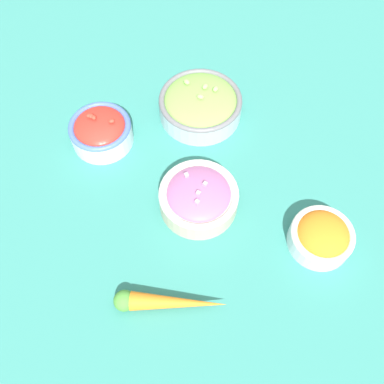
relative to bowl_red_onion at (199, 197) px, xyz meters
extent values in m
plane|color=#337F75|center=(0.02, 0.01, -0.03)|extent=(3.00, 3.00, 0.00)
cylinder|color=beige|center=(0.00, 0.00, -0.01)|extent=(0.15, 0.15, 0.04)
torus|color=silver|center=(0.00, 0.00, 0.01)|extent=(0.15, 0.15, 0.01)
ellipsoid|color=#9E5B8E|center=(0.00, 0.00, 0.01)|extent=(0.12, 0.12, 0.03)
cube|color=#C699C1|center=(0.04, 0.00, 0.03)|extent=(0.01, 0.01, 0.01)
cube|color=#C699C1|center=(-0.02, 0.02, 0.03)|extent=(0.01, 0.01, 0.01)
cube|color=#C699C1|center=(0.00, -0.01, 0.03)|extent=(0.01, 0.01, 0.01)
cube|color=#C699C1|center=(-0.01, 0.01, 0.03)|extent=(0.01, 0.01, 0.01)
cylinder|color=#B2C1CC|center=(0.19, -0.11, -0.01)|extent=(0.17, 0.17, 0.04)
torus|color=slate|center=(0.19, -0.11, 0.01)|extent=(0.17, 0.17, 0.01)
ellipsoid|color=#7ABC4C|center=(0.19, -0.11, 0.01)|extent=(0.15, 0.15, 0.03)
ellipsoid|color=#99D166|center=(0.20, -0.13, 0.03)|extent=(0.02, 0.02, 0.01)
ellipsoid|color=#99D166|center=(0.23, -0.10, 0.03)|extent=(0.02, 0.01, 0.01)
ellipsoid|color=#99D166|center=(0.18, -0.10, 0.03)|extent=(0.02, 0.02, 0.01)
ellipsoid|color=#99D166|center=(0.19, -0.14, 0.03)|extent=(0.02, 0.02, 0.01)
cylinder|color=silver|center=(0.23, 0.10, -0.01)|extent=(0.12, 0.12, 0.05)
torus|color=#4766B7|center=(0.23, 0.10, 0.01)|extent=(0.12, 0.12, 0.01)
ellipsoid|color=red|center=(0.23, 0.10, 0.01)|extent=(0.10, 0.10, 0.03)
ellipsoid|color=red|center=(0.24, 0.11, 0.03)|extent=(0.01, 0.01, 0.01)
ellipsoid|color=red|center=(0.24, 0.11, 0.03)|extent=(0.01, 0.01, 0.01)
ellipsoid|color=red|center=(0.23, 0.10, 0.03)|extent=(0.01, 0.01, 0.01)
ellipsoid|color=red|center=(0.21, 0.08, 0.03)|extent=(0.01, 0.01, 0.01)
cylinder|color=silver|center=(-0.17, -0.15, -0.01)|extent=(0.11, 0.11, 0.04)
torus|color=silver|center=(-0.17, -0.15, 0.01)|extent=(0.11, 0.11, 0.01)
ellipsoid|color=orange|center=(-0.17, -0.15, 0.01)|extent=(0.09, 0.09, 0.04)
cone|color=orange|center=(-0.15, 0.12, -0.01)|extent=(0.11, 0.15, 0.03)
sphere|color=#4C9338|center=(-0.10, 0.20, -0.01)|extent=(0.04, 0.04, 0.04)
camera|label=1|loc=(-0.33, 0.19, 0.68)|focal=40.00mm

